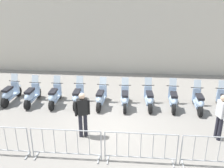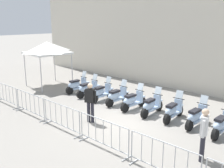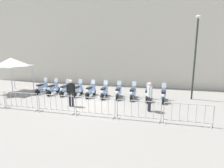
% 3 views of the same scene
% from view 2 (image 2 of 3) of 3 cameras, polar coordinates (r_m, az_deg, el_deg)
% --- Properties ---
extents(ground_plane, '(120.00, 120.00, 0.00)m').
position_cam_2_polar(ground_plane, '(11.40, 1.21, -8.38)').
color(ground_plane, gray).
extents(motorcycle_0, '(0.56, 1.72, 1.24)m').
position_cam_2_polar(motorcycle_0, '(15.79, -7.65, -0.27)').
color(motorcycle_0, black).
rests_on(motorcycle_0, ground).
extents(motorcycle_1, '(0.56, 1.73, 1.24)m').
position_cam_2_polar(motorcycle_1, '(14.93, -5.30, -1.05)').
color(motorcycle_1, black).
rests_on(motorcycle_1, ground).
extents(motorcycle_2, '(0.57, 1.73, 1.24)m').
position_cam_2_polar(motorcycle_2, '(14.19, -2.31, -1.83)').
color(motorcycle_2, black).
rests_on(motorcycle_2, ground).
extents(motorcycle_3, '(0.56, 1.73, 1.24)m').
position_cam_2_polar(motorcycle_3, '(13.51, 1.05, -2.66)').
color(motorcycle_3, black).
rests_on(motorcycle_3, ground).
extents(motorcycle_4, '(0.56, 1.72, 1.24)m').
position_cam_2_polar(motorcycle_4, '(12.82, 4.52, -3.64)').
color(motorcycle_4, black).
rests_on(motorcycle_4, ground).
extents(motorcycle_5, '(0.60, 1.72, 1.24)m').
position_cam_2_polar(motorcycle_5, '(12.22, 8.56, -4.67)').
color(motorcycle_5, black).
rests_on(motorcycle_5, ground).
extents(motorcycle_6, '(0.64, 1.72, 1.24)m').
position_cam_2_polar(motorcycle_6, '(11.76, 13.17, -5.66)').
color(motorcycle_6, black).
rests_on(motorcycle_6, ground).
extents(motorcycle_7, '(0.56, 1.72, 1.24)m').
position_cam_2_polar(motorcycle_7, '(11.33, 17.93, -6.77)').
color(motorcycle_7, black).
rests_on(motorcycle_7, ground).
extents(motorcycle_8, '(0.56, 1.73, 1.24)m').
position_cam_2_polar(motorcycle_8, '(10.86, 22.83, -8.16)').
color(motorcycle_8, black).
rests_on(motorcycle_8, ground).
extents(barrier_segment_0, '(2.26, 0.63, 1.07)m').
position_cam_2_polar(barrier_segment_0, '(14.60, -22.09, -2.13)').
color(barrier_segment_0, '#B2B5B7').
rests_on(barrier_segment_0, ground).
extents(barrier_segment_1, '(2.26, 0.63, 1.07)m').
position_cam_2_polar(barrier_segment_1, '(12.59, -17.41, -4.27)').
color(barrier_segment_1, '#B2B5B7').
rests_on(barrier_segment_1, ground).
extents(barrier_segment_2, '(2.26, 0.63, 1.07)m').
position_cam_2_polar(barrier_segment_2, '(10.72, -10.99, -7.13)').
color(barrier_segment_2, '#B2B5B7').
rests_on(barrier_segment_2, ground).
extents(barrier_segment_3, '(2.26, 0.63, 1.07)m').
position_cam_2_polar(barrier_segment_3, '(9.07, -1.91, -10.96)').
color(barrier_segment_3, '#B2B5B7').
rests_on(barrier_segment_3, ground).
extents(barrier_segment_4, '(2.26, 0.63, 1.07)m').
position_cam_2_polar(barrier_segment_4, '(7.79, 11.02, -15.77)').
color(barrier_segment_4, '#B2B5B7').
rests_on(barrier_segment_4, ground).
extents(officer_near_row_end, '(0.35, 0.51, 1.73)m').
position_cam_2_polar(officer_near_row_end, '(8.67, 19.38, -9.76)').
color(officer_near_row_end, '#23232D').
rests_on(officer_near_row_end, ground).
extents(officer_mid_plaza, '(0.50, 0.36, 1.73)m').
position_cam_2_polar(officer_mid_plaza, '(11.14, -4.76, -3.59)').
color(officer_mid_plaza, '#23232D').
rests_on(officer_mid_plaza, ground).
extents(canopy_tent, '(2.44, 2.44, 2.91)m').
position_cam_2_polar(canopy_tent, '(17.30, -13.97, 7.66)').
color(canopy_tent, silver).
rests_on(canopy_tent, ground).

